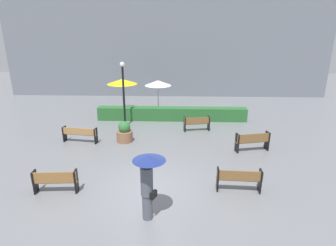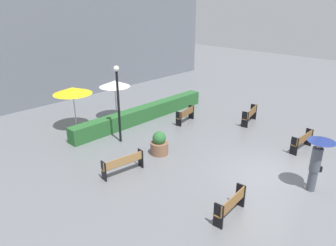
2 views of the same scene
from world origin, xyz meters
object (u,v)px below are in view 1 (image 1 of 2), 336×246
(bench_far_left, at_px, (80,134))
(bench_back_row, at_px, (197,123))
(lamp_post, at_px, (123,88))
(patio_umbrella_white, at_px, (158,83))
(bench_near_left, at_px, (55,180))
(patio_umbrella_yellow, at_px, (122,82))
(planter_pot, at_px, (125,133))
(pedestrian_with_umbrella, at_px, (148,178))
(bench_near_right, at_px, (239,179))
(bench_far_right, at_px, (253,141))

(bench_far_left, distance_m, bench_back_row, 6.56)
(lamp_post, relative_size, patio_umbrella_white, 1.64)
(bench_near_left, bearing_deg, patio_umbrella_yellow, 87.35)
(planter_pot, bearing_deg, lamp_post, 99.82)
(bench_near_left, bearing_deg, pedestrian_with_umbrella, -21.11)
(bench_near_left, bearing_deg, bench_near_right, 2.71)
(bench_back_row, distance_m, patio_umbrella_white, 4.54)
(bench_back_row, distance_m, pedestrian_with_umbrella, 8.42)
(bench_near_right, bearing_deg, bench_back_row, 99.78)
(bench_near_right, relative_size, bench_far_left, 0.87)
(bench_back_row, bearing_deg, patio_umbrella_yellow, 143.17)
(bench_far_left, distance_m, pedestrian_with_umbrella, 7.52)
(planter_pot, bearing_deg, patio_umbrella_yellow, 101.29)
(planter_pot, relative_size, patio_umbrella_yellow, 0.46)
(patio_umbrella_yellow, bearing_deg, bench_back_row, -36.83)
(bench_back_row, bearing_deg, bench_near_left, -129.16)
(bench_far_right, relative_size, patio_umbrella_yellow, 0.71)
(bench_far_right, xyz_separation_m, planter_pot, (-6.45, 1.04, -0.07))
(pedestrian_with_umbrella, distance_m, patio_umbrella_yellow, 12.30)
(bench_near_right, relative_size, planter_pot, 1.48)
(bench_near_left, height_order, bench_back_row, bench_near_left)
(bench_far_right, xyz_separation_m, pedestrian_with_umbrella, (-4.53, -5.32, 0.87))
(bench_near_right, height_order, pedestrian_with_umbrella, pedestrian_with_umbrella)
(bench_near_right, distance_m, patio_umbrella_yellow, 12.05)
(bench_near_right, height_order, planter_pot, planter_pot)
(bench_far_left, xyz_separation_m, patio_umbrella_yellow, (1.22, 5.76, 1.73))
(bench_far_left, height_order, patio_umbrella_white, patio_umbrella_white)
(bench_far_right, bearing_deg, bench_near_right, -111.10)
(bench_near_left, bearing_deg, planter_pot, 72.36)
(pedestrian_with_umbrella, distance_m, patio_umbrella_white, 11.56)
(bench_near_right, relative_size, patio_umbrella_yellow, 0.69)
(bench_far_right, height_order, pedestrian_with_umbrella, pedestrian_with_umbrella)
(bench_far_left, xyz_separation_m, pedestrian_with_umbrella, (4.24, -6.13, 0.92))
(bench_near_right, height_order, bench_far_right, bench_far_right)
(bench_near_left, height_order, planter_pot, planter_pot)
(bench_near_left, relative_size, pedestrian_with_umbrella, 0.73)
(bench_back_row, bearing_deg, planter_pot, -155.77)
(lamp_post, relative_size, patio_umbrella_yellow, 1.62)
(patio_umbrella_white, bearing_deg, bench_back_row, -53.79)
(patio_umbrella_yellow, distance_m, patio_umbrella_white, 2.56)
(bench_near_right, xyz_separation_m, bench_near_left, (-6.63, -0.31, -0.02))
(lamp_post, distance_m, patio_umbrella_yellow, 3.19)
(bench_near_left, relative_size, lamp_post, 0.41)
(planter_pot, bearing_deg, pedestrian_with_umbrella, -73.21)
(lamp_post, bearing_deg, bench_back_row, -8.54)
(bench_near_left, height_order, patio_umbrella_white, patio_umbrella_white)
(bench_near_left, relative_size, patio_umbrella_yellow, 0.67)
(bench_far_right, relative_size, bench_back_row, 1.08)
(pedestrian_with_umbrella, relative_size, lamp_post, 0.56)
(bench_far_right, height_order, planter_pot, planter_pot)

